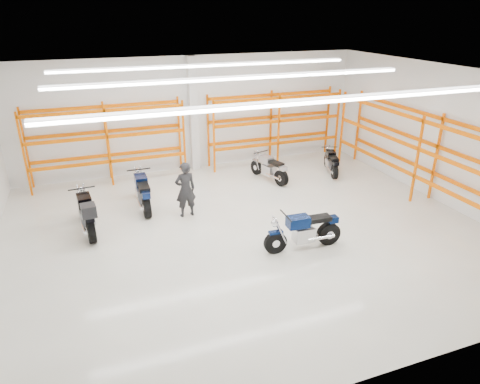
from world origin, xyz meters
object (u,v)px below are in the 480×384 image
object	(u,v)px
motorcycle_main	(306,231)
standing_man	(185,190)
motorcycle_back_b	(143,193)
motorcycle_back_d	(331,163)
structural_column	(194,115)
motorcycle_back_a	(87,214)
motorcycle_back_c	(270,169)

from	to	relation	value
motorcycle_main	standing_man	distance (m)	4.09
motorcycle_back_b	standing_man	size ratio (longest dim) A/B	1.31
motorcycle_main	motorcycle_back_d	bearing A→B (deg)	52.28
structural_column	standing_man	bearing A→B (deg)	-108.54
motorcycle_back_a	structural_column	size ratio (longest dim) A/B	0.54
motorcycle_back_c	standing_man	bearing A→B (deg)	-153.55
motorcycle_back_c	motorcycle_back_d	size ratio (longest dim) A/B	1.08
motorcycle_main	motorcycle_back_d	size ratio (longest dim) A/B	1.20
motorcycle_back_c	motorcycle_back_b	bearing A→B (deg)	-170.62
motorcycle_back_a	motorcycle_back_b	world-z (taller)	motorcycle_back_a
motorcycle_back_d	structural_column	size ratio (longest dim) A/B	0.42
motorcycle_main	motorcycle_back_b	xyz separation A→B (m)	(-3.80, 4.17, 0.02)
motorcycle_back_d	standing_man	xyz separation A→B (m)	(-6.37, -1.74, 0.45)
standing_man	structural_column	xyz separation A→B (m)	(1.42, 4.23, 1.35)
structural_column	motorcycle_back_a	bearing A→B (deg)	-135.21
motorcycle_back_a	motorcycle_back_c	world-z (taller)	motorcycle_back_a
motorcycle_back_b	motorcycle_back_c	distance (m)	5.01
motorcycle_back_a	motorcycle_back_d	world-z (taller)	motorcycle_back_a
motorcycle_back_d	standing_man	size ratio (longest dim) A/B	1.05
standing_man	motorcycle_back_a	bearing A→B (deg)	-2.19
motorcycle_main	standing_man	size ratio (longest dim) A/B	1.25
motorcycle_back_a	structural_column	bearing A→B (deg)	44.79
standing_man	structural_column	size ratio (longest dim) A/B	0.40
motorcycle_back_c	motorcycle_main	bearing A→B (deg)	-102.90
motorcycle_back_b	structural_column	xyz separation A→B (m)	(2.62, 3.19, 1.71)
motorcycle_back_b	standing_man	distance (m)	1.63
motorcycle_main	standing_man	bearing A→B (deg)	129.79
motorcycle_back_b	structural_column	distance (m)	4.46
motorcycle_main	standing_man	xyz separation A→B (m)	(-2.60, 3.13, 0.38)
motorcycle_back_c	motorcycle_back_d	distance (m)	2.63
motorcycle_back_b	motorcycle_back_c	xyz separation A→B (m)	(4.94, 0.82, -0.06)
motorcycle_back_c	structural_column	distance (m)	3.76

